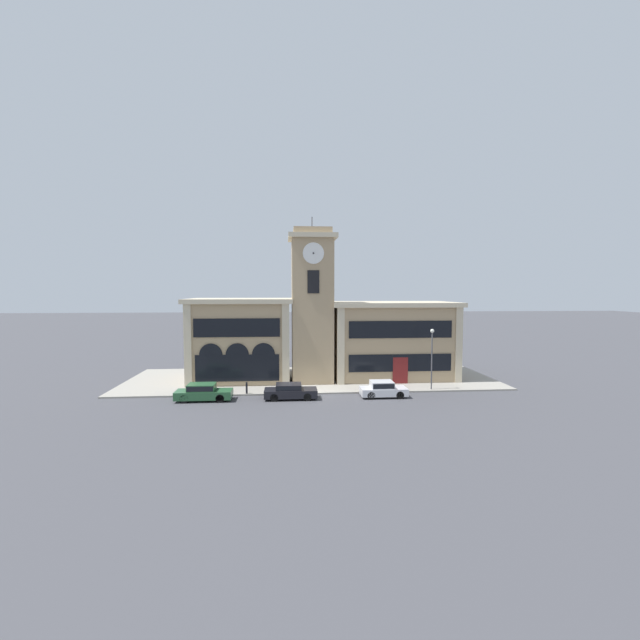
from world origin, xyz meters
name	(u,v)px	position (x,y,z in m)	size (l,w,h in m)	color
ground_plane	(316,395)	(0.00, 0.00, 0.00)	(300.00, 300.00, 0.00)	#424247
sidewalk_kerb	(311,379)	(0.00, 6.57, 0.07)	(37.69, 13.14, 0.15)	gray
clock_tower	(312,306)	(0.00, 5.29, 7.77)	(4.75, 4.75, 16.64)	tan
town_hall_left_wing	(241,339)	(-7.29, 7.17, 4.28)	(10.63, 8.56, 8.50)	tan
town_hall_right_wing	(391,339)	(8.58, 7.18, 4.08)	(13.22, 8.56, 8.11)	tan
parked_car_near	(203,392)	(-9.68, -1.32, 0.76)	(4.72, 1.82, 1.44)	#285633
parked_car_mid	(290,391)	(-2.32, -1.32, 0.69)	(4.53, 1.89, 1.31)	black
parked_car_far	(383,389)	(5.79, -1.32, 0.73)	(4.05, 1.88, 1.40)	silver
street_lamp	(432,350)	(10.82, 0.61, 3.85)	(0.36, 0.36, 5.63)	#4C4C51
bollard	(247,388)	(-6.17, 0.27, 0.67)	(0.18, 0.18, 1.06)	black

